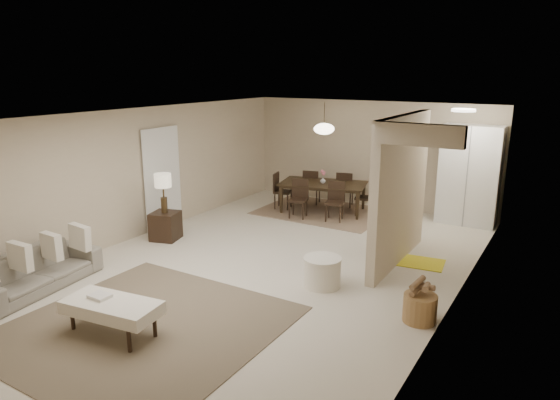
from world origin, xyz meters
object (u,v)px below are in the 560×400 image
Objects in this scene: ottoman_bench at (112,308)px; side_table at (165,226)px; round_pouf at (322,272)px; wicker_basket at (420,308)px; sofa at (35,271)px; pantry_cabinet at (470,175)px; dining_table at (323,198)px.

side_table is (-1.98, 2.99, -0.08)m from ottoman_bench.
side_table is at bearing 174.12° from round_pouf.
round_pouf is 1.62m from wicker_basket.
round_pouf is (3.61, 2.33, -0.06)m from sofa.
sofa reaches higher than wicker_basket.
ottoman_bench is at bearing -111.31° from pantry_cabinet.
dining_table reaches higher than ottoman_bench.
sofa is at bearing -159.05° from wicker_basket.
wicker_basket is (5.20, 1.99, -0.10)m from sofa.
pantry_cabinet reaches higher than ottoman_bench.
wicker_basket is at bearing -7.76° from side_table.
dining_table reaches higher than sofa.
sofa is at bearing -147.24° from round_pouf.
pantry_cabinet reaches higher than side_table.
pantry_cabinet is 6.32m from side_table.
dining_table is (-3.42, 4.02, 0.16)m from wicker_basket.
wicker_basket is (3.17, 2.29, -0.17)m from ottoman_bench.
sofa is 6.27m from dining_table.
sofa is at bearing -91.06° from side_table.
side_table is at bearing 115.74° from ottoman_bench.
pantry_cabinet is at bearing -42.88° from sofa.
pantry_cabinet reaches higher than round_pouf.
pantry_cabinet is 7.65m from ottoman_bench.
pantry_cabinet is 4.70m from round_pouf.
round_pouf is at bearing -104.86° from pantry_cabinet.
pantry_cabinet is 4.82× the size of wicker_basket.
pantry_cabinet is at bearing 75.14° from round_pouf.
side_table is 3.58m from round_pouf.
sofa is 1.54× the size of ottoman_bench.
dining_table is at bearing 62.52° from side_table.
round_pouf is (1.58, 2.63, -0.13)m from ottoman_bench.
pantry_cabinet is 3.88× the size of side_table.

